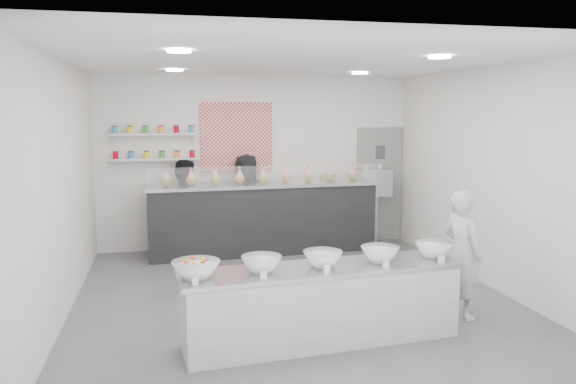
% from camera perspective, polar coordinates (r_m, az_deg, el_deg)
% --- Properties ---
extents(floor, '(6.00, 6.00, 0.00)m').
position_cam_1_polar(floor, '(7.35, 0.61, -10.82)').
color(floor, '#515156').
rests_on(floor, ground).
extents(ceiling, '(6.00, 6.00, 0.00)m').
position_cam_1_polar(ceiling, '(6.98, 0.65, 13.18)').
color(ceiling, white).
rests_on(ceiling, floor).
extents(back_wall, '(5.50, 0.00, 5.50)m').
position_cam_1_polar(back_wall, '(9.94, -3.22, 3.00)').
color(back_wall, white).
rests_on(back_wall, floor).
extents(left_wall, '(0.00, 6.00, 6.00)m').
position_cam_1_polar(left_wall, '(6.94, -22.09, 0.19)').
color(left_wall, white).
rests_on(left_wall, floor).
extents(right_wall, '(0.00, 6.00, 6.00)m').
position_cam_1_polar(right_wall, '(8.07, 20.04, 1.33)').
color(right_wall, white).
rests_on(right_wall, floor).
extents(back_door, '(0.88, 0.04, 2.10)m').
position_cam_1_polar(back_door, '(10.56, 9.24, 0.75)').
color(back_door, gray).
rests_on(back_door, floor).
extents(pattern_panel, '(1.25, 0.03, 1.20)m').
position_cam_1_polar(pattern_panel, '(9.84, -5.24, 5.55)').
color(pattern_panel, red).
rests_on(pattern_panel, back_wall).
extents(jar_shelf_lower, '(1.45, 0.22, 0.04)m').
position_cam_1_polar(jar_shelf_lower, '(9.71, -13.40, 3.26)').
color(jar_shelf_lower, silver).
rests_on(jar_shelf_lower, back_wall).
extents(jar_shelf_upper, '(1.45, 0.22, 0.04)m').
position_cam_1_polar(jar_shelf_upper, '(9.69, -13.48, 5.74)').
color(jar_shelf_upper, silver).
rests_on(jar_shelf_upper, back_wall).
extents(preserve_jars, '(1.45, 0.10, 0.56)m').
position_cam_1_polar(preserve_jars, '(9.67, -13.46, 4.91)').
color(preserve_jars, '#C20020').
rests_on(preserve_jars, jar_shelf_lower).
extents(downlight_0, '(0.24, 0.24, 0.02)m').
position_cam_1_polar(downlight_0, '(5.81, -11.03, 13.85)').
color(downlight_0, white).
rests_on(downlight_0, ceiling).
extents(downlight_1, '(0.24, 0.24, 0.02)m').
position_cam_1_polar(downlight_1, '(6.51, 15.14, 13.09)').
color(downlight_1, white).
rests_on(downlight_1, ceiling).
extents(downlight_2, '(0.24, 0.24, 0.02)m').
position_cam_1_polar(downlight_2, '(8.40, -11.44, 12.02)').
color(downlight_2, white).
rests_on(downlight_2, ceiling).
extents(downlight_3, '(0.24, 0.24, 0.02)m').
position_cam_1_polar(downlight_3, '(8.90, 7.30, 11.89)').
color(downlight_3, white).
rests_on(downlight_3, ceiling).
extents(prep_counter, '(3.01, 0.94, 0.81)m').
position_cam_1_polar(prep_counter, '(5.96, 3.51, -11.32)').
color(prep_counter, '#A8A9A3').
rests_on(prep_counter, floor).
extents(back_bar, '(3.90, 0.89, 1.20)m').
position_cam_1_polar(back_bar, '(9.55, -2.52, -2.66)').
color(back_bar, black).
rests_on(back_bar, floor).
extents(sneeze_guard, '(3.82, 0.19, 0.33)m').
position_cam_1_polar(sneeze_guard, '(9.11, -2.09, 1.68)').
color(sneeze_guard, white).
rests_on(sneeze_guard, back_bar).
extents(espresso_ledge, '(1.19, 0.38, 0.88)m').
position_cam_1_polar(espresso_ledge, '(10.23, 5.64, -2.87)').
color(espresso_ledge, '#A8A9A3').
rests_on(espresso_ledge, floor).
extents(espresso_machine, '(0.61, 0.42, 0.47)m').
position_cam_1_polar(espresso_machine, '(10.31, 8.60, 0.95)').
color(espresso_machine, '#93969E').
rests_on(espresso_machine, espresso_ledge).
extents(cup_stacks, '(0.28, 0.24, 0.38)m').
position_cam_1_polar(cup_stacks, '(10.04, 4.05, 0.58)').
color(cup_stacks, tan).
rests_on(cup_stacks, espresso_ledge).
extents(prep_bowls, '(3.04, 0.78, 0.16)m').
position_cam_1_polar(prep_bowls, '(5.81, 3.55, -6.80)').
color(prep_bowls, white).
rests_on(prep_bowls, prep_counter).
extents(label_cards, '(2.66, 0.04, 0.07)m').
position_cam_1_polar(label_cards, '(5.33, 4.58, -8.72)').
color(label_cards, white).
rests_on(label_cards, prep_counter).
extents(cookie_bags, '(3.37, 0.32, 0.29)m').
position_cam_1_polar(cookie_bags, '(9.44, -2.55, 1.77)').
color(cookie_bags, pink).
rests_on(cookie_bags, back_bar).
extents(woman_prep, '(0.50, 0.63, 1.51)m').
position_cam_1_polar(woman_prep, '(6.85, 17.25, -6.03)').
color(woman_prep, beige).
rests_on(woman_prep, floor).
extents(staff_left, '(0.89, 0.76, 1.60)m').
position_cam_1_polar(staff_left, '(9.63, -10.60, -1.50)').
color(staff_left, black).
rests_on(staff_left, floor).
extents(staff_right, '(0.85, 0.58, 1.68)m').
position_cam_1_polar(staff_right, '(9.71, -4.21, -1.07)').
color(staff_right, black).
rests_on(staff_right, floor).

